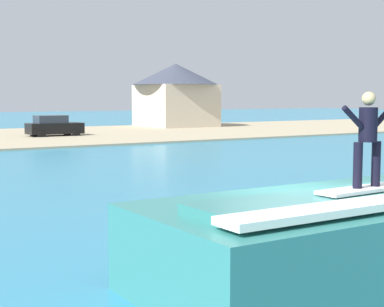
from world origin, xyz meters
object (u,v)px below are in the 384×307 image
surfboard (370,188)px  car_far_shore (54,126)px  surfer (368,134)px  house_gabled_white (176,92)px  wave_crest (336,238)px

surfboard → car_far_shore: (8.34, 40.64, -0.78)m
surfer → house_gabled_white: 55.64m
surfer → car_far_shore: size_ratio=0.37×
surfboard → surfer: 0.97m
surfer → house_gabled_white: (25.48, 49.45, 1.29)m
surfer → car_far_shore: (8.43, 40.64, -1.74)m
surfboard → house_gabled_white: 55.64m
surfboard → car_far_shore: size_ratio=0.51×
wave_crest → house_gabled_white: (25.76, 49.04, 3.18)m
wave_crest → house_gabled_white: 55.49m
surfboard → surfer: (-0.08, 0.00, 0.96)m
wave_crest → surfboard: size_ratio=3.15×
surfer → house_gabled_white: house_gabled_white is taller
wave_crest → surfboard: surfboard is taller
surfer → car_far_shore: surfer is taller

